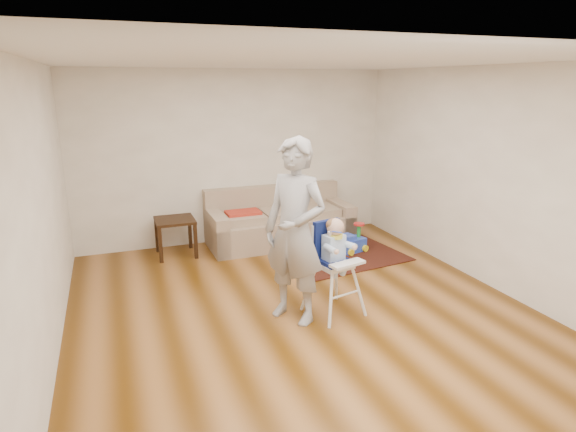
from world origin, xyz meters
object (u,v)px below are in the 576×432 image
object	(u,v)px
high_chair	(334,268)
adult	(295,232)
toy_ball	(316,262)
side_table	(176,237)
sofa	(280,217)
ride_on_toy	(352,238)

from	to	relation	value
high_chair	adult	world-z (taller)	adult
toy_ball	high_chair	world-z (taller)	high_chair
side_table	toy_ball	xyz separation A→B (m)	(1.74, -1.23, -0.18)
side_table	sofa	bearing A→B (deg)	-0.49
adult	toy_ball	bearing A→B (deg)	111.66
ride_on_toy	adult	bearing A→B (deg)	-149.30
ride_on_toy	adult	distance (m)	2.43
ride_on_toy	adult	world-z (taller)	adult
side_table	toy_ball	distance (m)	2.14
ride_on_toy	sofa	bearing A→B (deg)	122.27
side_table	ride_on_toy	distance (m)	2.65
ride_on_toy	high_chair	bearing A→B (deg)	-139.44
side_table	toy_ball	size ratio (longest dim) A/B	3.38
sofa	side_table	xyz separation A→B (m)	(-1.64, 0.01, -0.16)
ride_on_toy	high_chair	xyz separation A→B (m)	(-1.14, -1.71, 0.31)
sofa	adult	distance (m)	2.62
sofa	toy_ball	size ratio (longest dim) A/B	13.79
side_table	adult	distance (m)	2.74
sofa	side_table	bearing A→B (deg)	178.75
side_table	ride_on_toy	xyz separation A→B (m)	(2.52, -0.81, -0.05)
high_chair	sofa	bearing A→B (deg)	71.04
toy_ball	sofa	bearing A→B (deg)	94.78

